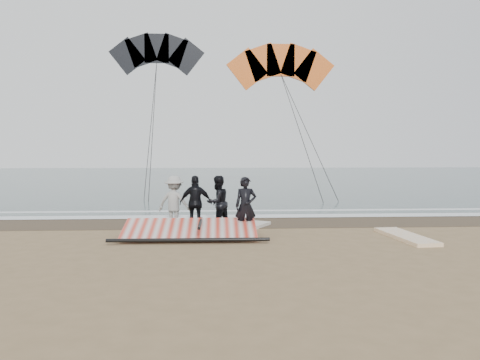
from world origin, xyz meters
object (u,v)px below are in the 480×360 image
object	(u,v)px
board_cream	(244,228)
sail_rig	(188,231)
man_main	(246,206)
board_white	(406,236)

from	to	relation	value
board_cream	sail_rig	distance (m)	2.19
man_main	board_white	distance (m)	4.73
man_main	board_white	size ratio (longest dim) A/B	0.66
board_cream	sail_rig	size ratio (longest dim) A/B	0.59
board_white	sail_rig	world-z (taller)	sail_rig
man_main	sail_rig	bearing A→B (deg)	-169.65
board_white	man_main	bearing A→B (deg)	165.36
man_main	board_white	bearing A→B (deg)	-10.30
sail_rig	man_main	bearing A→B (deg)	11.12
board_white	board_cream	size ratio (longest dim) A/B	1.01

